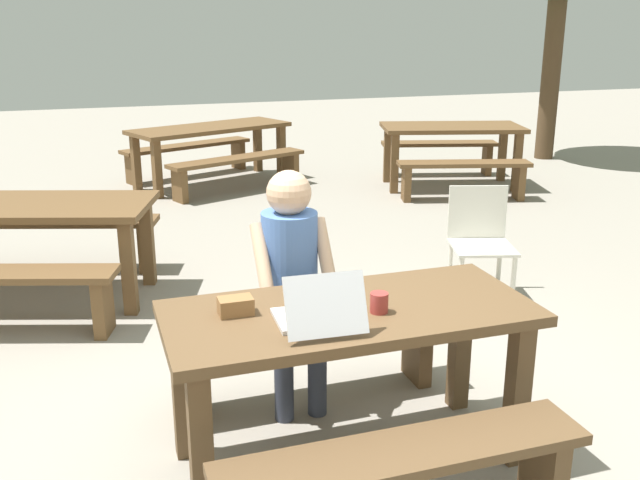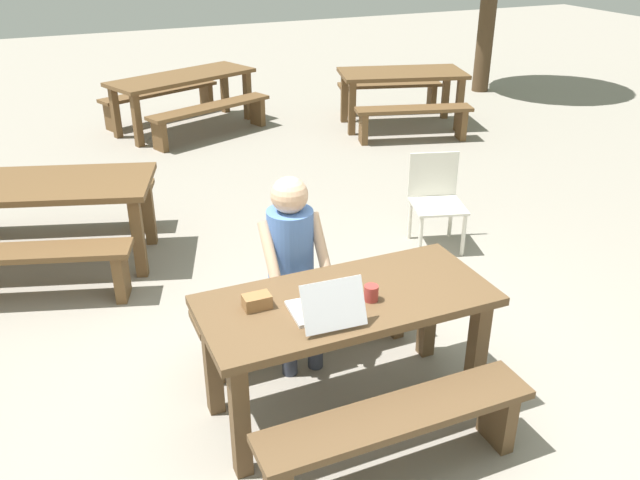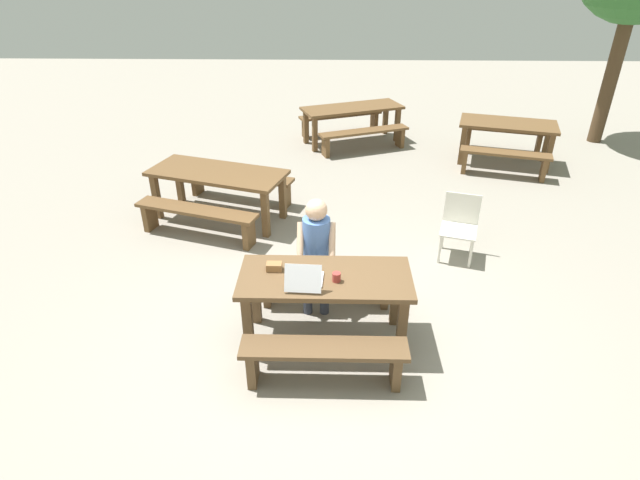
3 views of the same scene
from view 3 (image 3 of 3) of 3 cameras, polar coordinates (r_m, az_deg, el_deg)
The scene contains 18 objects.
ground_plane at distance 5.35m, azimuth 0.55°, elevation -10.86°, with size 30.00×30.00×0.00m, color gray.
picnic_table_front at distance 4.96m, azimuth 0.58°, elevation -5.27°, with size 1.65×0.74×0.77m.
bench_near at distance 4.68m, azimuth 0.45°, elevation -12.78°, with size 1.50×0.30×0.43m.
bench_far at distance 5.64m, azimuth 0.66°, elevation -4.40°, with size 1.50×0.30×0.43m.
laptop at distance 4.73m, azimuth -1.76°, elevation -4.33°, with size 0.35×0.39×0.26m.
small_pouch at distance 4.97m, azimuth -5.12°, elevation -2.97°, with size 0.15×0.10×0.08m.
coffee_mug at distance 4.79m, azimuth 1.85°, elevation -4.14°, with size 0.08×0.08×0.09m.
person_seated at distance 5.38m, azimuth -0.41°, elevation -0.80°, with size 0.40×0.40×1.28m.
plastic_chair at distance 6.71m, azimuth 15.26°, elevation 1.62°, with size 0.55×0.55×0.81m.
picnic_table_mid at distance 10.04m, azimuth 20.14°, elevation 11.52°, with size 1.83×1.24×0.76m.
bench_mid_south at distance 9.48m, azimuth 19.86°, elevation 8.54°, with size 1.53×0.70×0.44m.
bench_mid_north at distance 10.79m, azimuth 19.81°, elevation 11.02°, with size 1.53×0.70×0.44m.
picnic_table_rear at distance 10.58m, azimuth 3.61°, elevation 14.01°, with size 2.12×1.41×0.73m.
bench_rear_south at distance 10.15m, azimuth 4.92°, elevation 11.53°, with size 1.78×0.94×0.43m.
bench_rear_north at distance 11.19m, azimuth 2.31°, elevation 13.35°, with size 1.78×0.94×0.43m.
picnic_table_distant at distance 7.49m, azimuth -11.33°, elevation 6.76°, with size 2.09×1.35×0.73m.
bench_distant_south at distance 7.12m, azimuth -13.58°, elevation 2.63°, with size 1.75×0.82×0.44m.
bench_distant_north at distance 8.11m, azimuth -8.94°, elevation 6.55°, with size 1.75×0.82×0.44m.
Camera 3 is at (0.05, -4.06, 3.48)m, focal length 28.75 mm.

